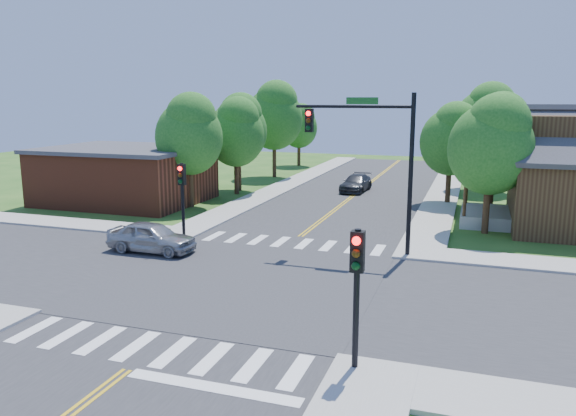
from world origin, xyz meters
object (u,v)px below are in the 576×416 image
(signal_mast_ne, at_px, (373,147))
(signal_pole_nw, at_px, (182,186))
(signal_pole_se, at_px, (357,273))
(car_dgrey, at_px, (356,184))
(car_silver, at_px, (152,238))

(signal_mast_ne, bearing_deg, signal_pole_nw, -179.93)
(signal_pole_nw, bearing_deg, signal_pole_se, -45.00)
(signal_mast_ne, relative_size, car_dgrey, 1.66)
(signal_mast_ne, relative_size, car_silver, 1.73)
(signal_pole_nw, distance_m, car_dgrey, 17.66)
(car_silver, bearing_deg, signal_pole_nw, 1.52)
(signal_pole_se, distance_m, signal_pole_nw, 15.84)
(signal_mast_ne, xyz_separation_m, signal_pole_se, (1.69, -11.21, -2.19))
(signal_pole_se, distance_m, car_dgrey, 28.57)
(signal_mast_ne, bearing_deg, car_silver, -162.57)
(signal_pole_se, bearing_deg, signal_pole_nw, 135.00)
(signal_mast_ne, xyz_separation_m, signal_pole_nw, (-9.51, -0.01, -2.19))
(signal_pole_se, distance_m, car_silver, 14.02)
(signal_mast_ne, distance_m, car_silver, 10.78)
(signal_mast_ne, bearing_deg, signal_pole_se, -81.44)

